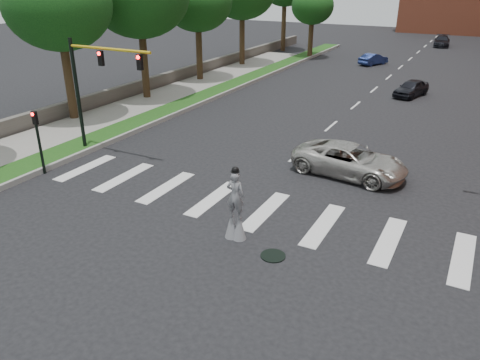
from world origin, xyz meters
TOP-DOWN VIEW (x-y plane):
  - ground_plane at (0.00, 0.00)m, footprint 160.00×160.00m
  - grass_median at (-11.50, 20.00)m, footprint 2.00×60.00m
  - median_curb at (-10.45, 20.00)m, footprint 0.20×60.00m
  - sidewalk_left at (-14.50, 10.00)m, footprint 4.00×60.00m
  - stone_wall at (-17.00, 22.00)m, footprint 0.50×56.00m
  - manhole at (3.00, -2.00)m, footprint 0.90×0.90m
  - traffic_signal at (-9.78, 3.00)m, footprint 5.30×0.23m
  - secondary_signal at (-10.30, -0.50)m, footprint 0.25×0.21m
  - stilt_performer at (1.21, -1.50)m, footprint 0.84×0.54m
  - suv_crossing at (3.30, 6.52)m, footprint 5.89×3.22m
  - car_near at (3.19, 24.94)m, footprint 2.62×4.23m
  - car_mid at (-2.98, 38.04)m, footprint 2.68×3.92m
  - car_far at (1.96, 56.79)m, footprint 2.42×5.05m
  - tree_1 at (-16.06, 7.08)m, footprint 6.72×6.72m
  - tree_3 at (-15.37, 22.08)m, footprint 6.16×6.16m
  - tree_6 at (-10.76, 39.11)m, footprint 4.83×4.83m

SIDE VIEW (x-z plane):
  - ground_plane at x=0.00m, z-range 0.00..0.00m
  - manhole at x=3.00m, z-range 0.00..0.04m
  - sidewalk_left at x=-14.50m, z-range 0.00..0.18m
  - grass_median at x=-11.50m, z-range 0.00..0.25m
  - median_curb at x=-10.45m, z-range 0.00..0.28m
  - stone_wall at x=-17.00m, z-range 0.00..1.10m
  - car_mid at x=-2.98m, z-range 0.00..1.22m
  - car_near at x=3.19m, z-range 0.00..1.34m
  - car_far at x=1.96m, z-range 0.00..1.42m
  - suv_crossing at x=3.30m, z-range 0.00..1.56m
  - stilt_performer at x=1.21m, z-range -0.27..2.66m
  - secondary_signal at x=-10.30m, z-range 0.33..3.56m
  - traffic_signal at x=-9.78m, z-range 1.05..7.25m
  - tree_6 at x=-10.76m, z-range 1.84..9.72m
  - tree_3 at x=-15.37m, z-range 2.15..11.76m
  - tree_1 at x=-16.06m, z-range 2.27..12.60m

